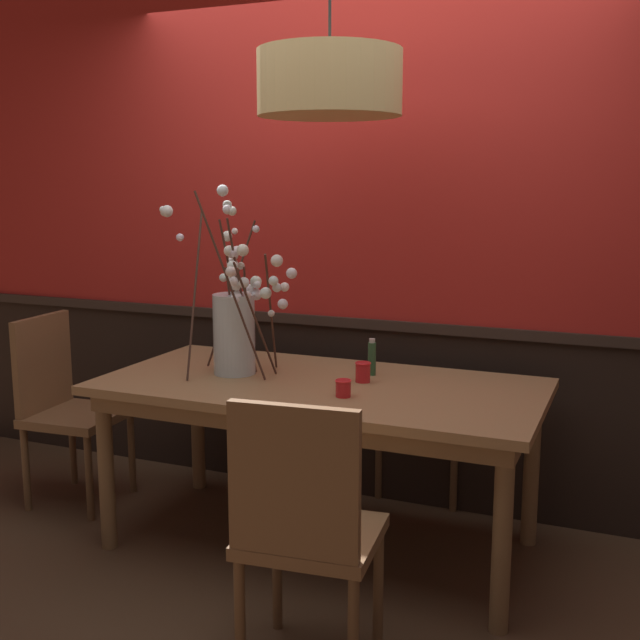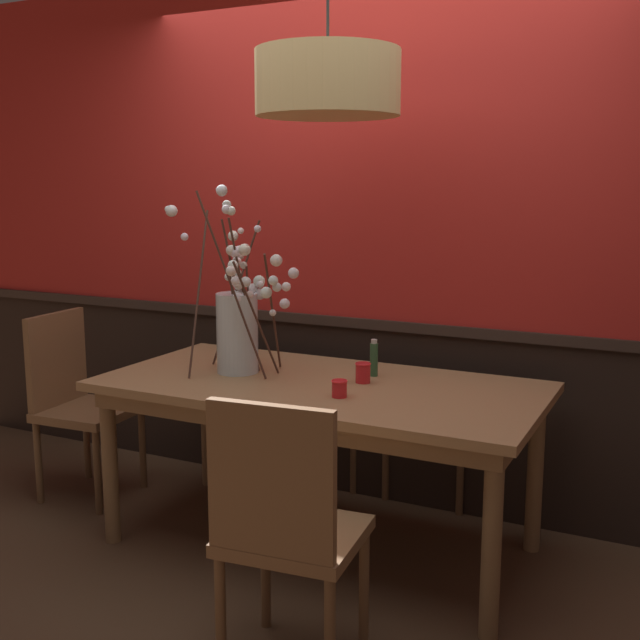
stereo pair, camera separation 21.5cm
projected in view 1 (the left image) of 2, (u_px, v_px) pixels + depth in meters
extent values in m
plane|color=#4C3321|center=(320.00, 545.00, 3.51)|extent=(24.00, 24.00, 0.00)
cube|color=black|center=(370.00, 410.00, 4.05)|extent=(5.56, 0.12, 0.90)
cube|color=#31241E|center=(370.00, 322.00, 3.96)|extent=(5.56, 0.14, 0.05)
cube|color=#B2231E|center=(373.00, 147.00, 3.82)|extent=(5.56, 0.12, 1.78)
cube|color=#997047|center=(320.00, 387.00, 3.38)|extent=(1.91, 0.94, 0.04)
cube|color=brown|center=(320.00, 400.00, 3.39)|extent=(1.80, 0.84, 0.08)
cylinder|color=brown|center=(106.00, 471.00, 3.43)|extent=(0.07, 0.07, 0.72)
cylinder|color=brown|center=(502.00, 539.00, 2.77)|extent=(0.07, 0.07, 0.72)
cylinder|color=brown|center=(198.00, 423.00, 4.12)|extent=(0.07, 0.07, 0.72)
cylinder|color=brown|center=(531.00, 468.00, 3.47)|extent=(0.07, 0.07, 0.72)
cube|color=brown|center=(78.00, 416.00, 3.93)|extent=(0.46, 0.46, 0.04)
cube|color=brown|center=(43.00, 363.00, 3.94)|extent=(0.07, 0.41, 0.48)
cylinder|color=brown|center=(132.00, 453.00, 4.08)|extent=(0.04, 0.04, 0.43)
cylinder|color=brown|center=(89.00, 478.00, 3.73)|extent=(0.04, 0.04, 0.43)
cylinder|color=brown|center=(73.00, 446.00, 4.20)|extent=(0.04, 0.04, 0.43)
cylinder|color=brown|center=(26.00, 469.00, 3.85)|extent=(0.04, 0.04, 0.43)
cube|color=brown|center=(327.00, 399.00, 4.27)|extent=(0.43, 0.45, 0.04)
cube|color=brown|center=(339.00, 348.00, 4.41)|extent=(0.39, 0.05, 0.45)
cylinder|color=brown|center=(346.00, 454.00, 4.08)|extent=(0.04, 0.04, 0.42)
cylinder|color=brown|center=(285.00, 446.00, 4.20)|extent=(0.04, 0.04, 0.42)
cylinder|color=brown|center=(367.00, 433.00, 4.42)|extent=(0.04, 0.04, 0.42)
cylinder|color=brown|center=(310.00, 426.00, 4.54)|extent=(0.04, 0.04, 0.42)
cube|color=brown|center=(312.00, 536.00, 2.56)|extent=(0.47, 0.45, 0.04)
cube|color=brown|center=(293.00, 481.00, 2.34)|extent=(0.42, 0.08, 0.48)
cylinder|color=brown|center=(277.00, 572.00, 2.82)|extent=(0.04, 0.04, 0.44)
cylinder|color=brown|center=(378.00, 587.00, 2.71)|extent=(0.04, 0.04, 0.44)
cylinder|color=brown|center=(240.00, 622.00, 2.49)|extent=(0.04, 0.04, 0.44)
cube|color=brown|center=(427.00, 409.00, 4.05)|extent=(0.47, 0.45, 0.04)
cube|color=brown|center=(439.00, 353.00, 4.18)|extent=(0.43, 0.05, 0.47)
cylinder|color=brown|center=(454.00, 470.00, 3.84)|extent=(0.04, 0.04, 0.43)
cylinder|color=brown|center=(379.00, 458.00, 4.00)|extent=(0.04, 0.04, 0.43)
cylinder|color=brown|center=(472.00, 447.00, 4.18)|extent=(0.04, 0.04, 0.43)
cylinder|color=brown|center=(402.00, 437.00, 4.34)|extent=(0.04, 0.04, 0.43)
cylinder|color=silver|center=(234.00, 334.00, 3.50)|extent=(0.19, 0.19, 0.36)
cylinder|color=silver|center=(234.00, 364.00, 3.53)|extent=(0.17, 0.17, 0.08)
cylinder|color=#472D23|center=(246.00, 319.00, 3.52)|extent=(0.08, 0.16, 0.49)
sphere|color=white|center=(250.00, 299.00, 3.49)|extent=(0.04, 0.04, 0.04)
sphere|color=white|center=(256.00, 295.00, 3.52)|extent=(0.05, 0.05, 0.05)
sphere|color=white|center=(256.00, 282.00, 3.50)|extent=(0.05, 0.05, 0.05)
sphere|color=white|center=(257.00, 285.00, 3.49)|extent=(0.04, 0.04, 0.04)
sphere|color=white|center=(249.00, 289.00, 3.52)|extent=(0.05, 0.05, 0.05)
sphere|color=white|center=(240.00, 316.00, 3.54)|extent=(0.04, 0.04, 0.04)
cylinder|color=#472D23|center=(231.00, 287.00, 3.33)|extent=(0.27, 0.13, 0.82)
sphere|color=white|center=(232.00, 211.00, 3.15)|extent=(0.04, 0.04, 0.04)
sphere|color=white|center=(227.00, 205.00, 3.16)|extent=(0.04, 0.04, 0.04)
sphere|color=white|center=(227.00, 210.00, 3.14)|extent=(0.04, 0.04, 0.04)
sphere|color=white|center=(232.00, 266.00, 3.28)|extent=(0.05, 0.05, 0.05)
sphere|color=white|center=(223.00, 191.00, 3.12)|extent=(0.05, 0.05, 0.05)
sphere|color=white|center=(231.00, 271.00, 3.27)|extent=(0.05, 0.05, 0.05)
cylinder|color=#472D23|center=(256.00, 320.00, 3.36)|extent=(0.07, 0.27, 0.53)
sphere|color=white|center=(277.00, 261.00, 3.23)|extent=(0.05, 0.05, 0.05)
sphere|color=white|center=(277.00, 288.00, 3.30)|extent=(0.04, 0.04, 0.04)
sphere|color=white|center=(266.00, 293.00, 3.32)|extent=(0.05, 0.05, 0.05)
sphere|color=white|center=(273.00, 281.00, 3.27)|extent=(0.04, 0.04, 0.04)
cylinder|color=#472D23|center=(233.00, 321.00, 3.48)|extent=(0.05, 0.07, 0.48)
sphere|color=white|center=(238.00, 299.00, 3.45)|extent=(0.05, 0.05, 0.05)
sphere|color=white|center=(235.00, 295.00, 3.47)|extent=(0.05, 0.05, 0.05)
sphere|color=white|center=(241.00, 266.00, 3.42)|extent=(0.03, 0.03, 0.03)
sphere|color=white|center=(237.00, 285.00, 3.42)|extent=(0.05, 0.05, 0.05)
sphere|color=white|center=(237.00, 296.00, 3.43)|extent=(0.05, 0.05, 0.05)
cylinder|color=#472D23|center=(236.00, 298.00, 3.44)|extent=(0.10, 0.12, 0.70)
sphere|color=white|center=(229.00, 251.00, 3.37)|extent=(0.05, 0.05, 0.05)
sphere|color=white|center=(233.00, 282.00, 3.40)|extent=(0.04, 0.04, 0.04)
sphere|color=white|center=(237.00, 250.00, 3.40)|extent=(0.04, 0.04, 0.04)
sphere|color=white|center=(234.00, 263.00, 3.38)|extent=(0.04, 0.04, 0.04)
sphere|color=white|center=(233.00, 253.00, 3.37)|extent=(0.05, 0.05, 0.05)
sphere|color=white|center=(243.00, 250.00, 3.35)|extent=(0.05, 0.05, 0.05)
cylinder|color=#472D23|center=(231.00, 294.00, 3.60)|extent=(0.23, 0.10, 0.68)
sphere|color=white|center=(223.00, 278.00, 3.62)|extent=(0.04, 0.04, 0.04)
sphere|color=white|center=(231.00, 274.00, 3.60)|extent=(0.05, 0.05, 0.05)
sphere|color=white|center=(227.00, 236.00, 3.65)|extent=(0.05, 0.05, 0.05)
sphere|color=white|center=(233.00, 255.00, 3.64)|extent=(0.05, 0.05, 0.05)
sphere|color=white|center=(235.00, 231.00, 3.65)|extent=(0.03, 0.03, 0.03)
sphere|color=white|center=(232.00, 262.00, 3.61)|extent=(0.05, 0.05, 0.05)
cylinder|color=#472D23|center=(242.00, 298.00, 3.42)|extent=(0.06, 0.17, 0.70)
sphere|color=white|center=(256.00, 229.00, 3.34)|extent=(0.03, 0.03, 0.03)
sphere|color=white|center=(236.00, 299.00, 3.41)|extent=(0.05, 0.05, 0.05)
sphere|color=white|center=(244.00, 282.00, 3.38)|extent=(0.05, 0.05, 0.05)
sphere|color=white|center=(248.00, 295.00, 3.42)|extent=(0.03, 0.03, 0.03)
cylinder|color=#472D23|center=(271.00, 314.00, 3.43)|extent=(0.12, 0.33, 0.56)
sphere|color=white|center=(292.00, 273.00, 3.42)|extent=(0.05, 0.05, 0.05)
sphere|color=white|center=(283.00, 304.00, 3.44)|extent=(0.05, 0.05, 0.05)
sphere|color=white|center=(285.00, 287.00, 3.40)|extent=(0.04, 0.04, 0.04)
sphere|color=white|center=(271.00, 313.00, 3.40)|extent=(0.03, 0.03, 0.03)
cylinder|color=#472D23|center=(195.00, 294.00, 3.46)|extent=(0.08, 0.29, 0.73)
sphere|color=white|center=(180.00, 237.00, 3.45)|extent=(0.04, 0.04, 0.04)
sphere|color=white|center=(167.00, 211.00, 3.41)|extent=(0.05, 0.05, 0.05)
sphere|color=white|center=(164.00, 212.00, 3.46)|extent=(0.03, 0.03, 0.03)
sphere|color=white|center=(163.00, 210.00, 3.44)|extent=(0.03, 0.03, 0.03)
cylinder|color=red|center=(363.00, 372.00, 3.38)|extent=(0.06, 0.06, 0.09)
torus|color=red|center=(363.00, 363.00, 3.37)|extent=(0.07, 0.07, 0.01)
cylinder|color=silver|center=(363.00, 375.00, 3.38)|extent=(0.04, 0.04, 0.04)
cylinder|color=red|center=(343.00, 388.00, 3.14)|extent=(0.06, 0.06, 0.07)
torus|color=red|center=(343.00, 381.00, 3.14)|extent=(0.07, 0.07, 0.01)
cylinder|color=silver|center=(343.00, 391.00, 3.14)|extent=(0.04, 0.04, 0.04)
cylinder|color=#2D5633|center=(372.00, 359.00, 3.49)|extent=(0.04, 0.04, 0.15)
cylinder|color=beige|center=(372.00, 341.00, 3.48)|extent=(0.03, 0.03, 0.02)
cylinder|color=tan|center=(330.00, 83.00, 3.05)|extent=(0.57, 0.57, 0.25)
sphere|color=#F9EAB7|center=(330.00, 93.00, 3.06)|extent=(0.14, 0.14, 0.14)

